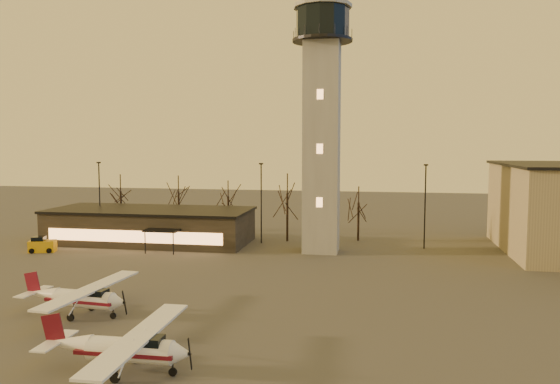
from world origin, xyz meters
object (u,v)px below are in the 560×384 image
(control_tower, at_px, (322,111))
(cessna_rear, at_px, (86,302))
(service_cart, at_px, (42,246))
(terminal, at_px, (151,226))
(cessna_front, at_px, (133,354))

(control_tower, bearing_deg, cessna_rear, -118.14)
(control_tower, relative_size, cessna_rear, 2.91)
(cessna_rear, bearing_deg, service_cart, 134.90)
(terminal, relative_size, cessna_rear, 2.27)
(service_cart, bearing_deg, cessna_front, -66.11)
(control_tower, bearing_deg, terminal, 174.85)
(control_tower, distance_m, terminal, 26.24)
(terminal, relative_size, service_cart, 7.94)
(control_tower, distance_m, cessna_front, 39.22)
(cessna_front, height_order, cessna_rear, cessna_front)
(terminal, height_order, service_cart, terminal)
(terminal, distance_m, service_cart, 12.87)
(cessna_front, bearing_deg, terminal, 111.29)
(cessna_rear, height_order, service_cart, cessna_rear)
(control_tower, relative_size, service_cart, 10.19)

